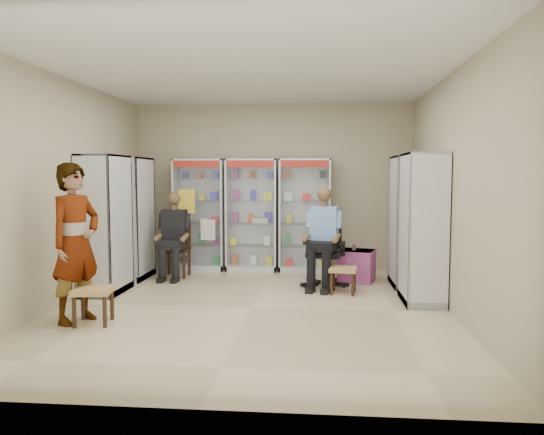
# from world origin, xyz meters

# --- Properties ---
(floor) EXTENTS (6.00, 6.00, 0.00)m
(floor) POSITION_xyz_m (0.00, 0.00, 0.00)
(floor) COLOR #C6B289
(floor) RESTS_ON ground
(room_shell) EXTENTS (5.02, 6.02, 3.01)m
(room_shell) POSITION_xyz_m (0.00, 0.00, 1.97)
(room_shell) COLOR tan
(room_shell) RESTS_ON ground
(cabinet_back_left) EXTENTS (0.90, 0.50, 2.00)m
(cabinet_back_left) POSITION_xyz_m (-1.30, 2.73, 1.00)
(cabinet_back_left) COLOR #A3A7AA
(cabinet_back_left) RESTS_ON floor
(cabinet_back_mid) EXTENTS (0.90, 0.50, 2.00)m
(cabinet_back_mid) POSITION_xyz_m (-0.35, 2.73, 1.00)
(cabinet_back_mid) COLOR #A1A3A8
(cabinet_back_mid) RESTS_ON floor
(cabinet_back_right) EXTENTS (0.90, 0.50, 2.00)m
(cabinet_back_right) POSITION_xyz_m (0.60, 2.73, 1.00)
(cabinet_back_right) COLOR silver
(cabinet_back_right) RESTS_ON floor
(cabinet_right_far) EXTENTS (0.90, 0.50, 2.00)m
(cabinet_right_far) POSITION_xyz_m (2.23, 1.60, 1.00)
(cabinet_right_far) COLOR #A9ACB0
(cabinet_right_far) RESTS_ON floor
(cabinet_right_near) EXTENTS (0.90, 0.50, 2.00)m
(cabinet_right_near) POSITION_xyz_m (2.23, 0.50, 1.00)
(cabinet_right_near) COLOR #A8A9AF
(cabinet_right_near) RESTS_ON floor
(cabinet_left_far) EXTENTS (0.90, 0.50, 2.00)m
(cabinet_left_far) POSITION_xyz_m (-2.23, 1.80, 1.00)
(cabinet_left_far) COLOR silver
(cabinet_left_far) RESTS_ON floor
(cabinet_left_near) EXTENTS (0.90, 0.50, 2.00)m
(cabinet_left_near) POSITION_xyz_m (-2.23, 0.70, 1.00)
(cabinet_left_near) COLOR silver
(cabinet_left_near) RESTS_ON floor
(wooden_chair) EXTENTS (0.42, 0.42, 0.94)m
(wooden_chair) POSITION_xyz_m (-1.55, 2.00, 0.47)
(wooden_chair) COLOR black
(wooden_chair) RESTS_ON floor
(seated_customer) EXTENTS (0.44, 0.60, 1.34)m
(seated_customer) POSITION_xyz_m (-1.55, 1.95, 0.67)
(seated_customer) COLOR black
(seated_customer) RESTS_ON floor
(office_chair) EXTENTS (0.73, 0.73, 1.13)m
(office_chair) POSITION_xyz_m (0.94, 1.43, 0.56)
(office_chair) COLOR black
(office_chair) RESTS_ON floor
(seated_shopkeeper) EXTENTS (0.60, 0.74, 1.43)m
(seated_shopkeeper) POSITION_xyz_m (0.94, 1.38, 0.72)
(seated_shopkeeper) COLOR #739BE3
(seated_shopkeeper) RESTS_ON floor
(pink_trunk) EXTENTS (0.65, 0.63, 0.51)m
(pink_trunk) POSITION_xyz_m (1.46, 1.86, 0.25)
(pink_trunk) COLOR #B6487F
(pink_trunk) RESTS_ON floor
(tea_glass) EXTENTS (0.07, 0.07, 0.10)m
(tea_glass) POSITION_xyz_m (1.42, 1.85, 0.56)
(tea_glass) COLOR #4E2706
(tea_glass) RESTS_ON pink_trunk
(woven_stool_a) EXTENTS (0.43, 0.43, 0.38)m
(woven_stool_a) POSITION_xyz_m (1.21, 0.96, 0.19)
(woven_stool_a) COLOR #A38144
(woven_stool_a) RESTS_ON floor
(woven_stool_b) EXTENTS (0.48, 0.48, 0.42)m
(woven_stool_b) POSITION_xyz_m (-1.72, -0.89, 0.21)
(woven_stool_b) COLOR #A27F44
(woven_stool_b) RESTS_ON floor
(standing_man) EXTENTS (0.67, 0.79, 1.85)m
(standing_man) POSITION_xyz_m (-1.95, -0.82, 0.93)
(standing_man) COLOR #9B9B9E
(standing_man) RESTS_ON floor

